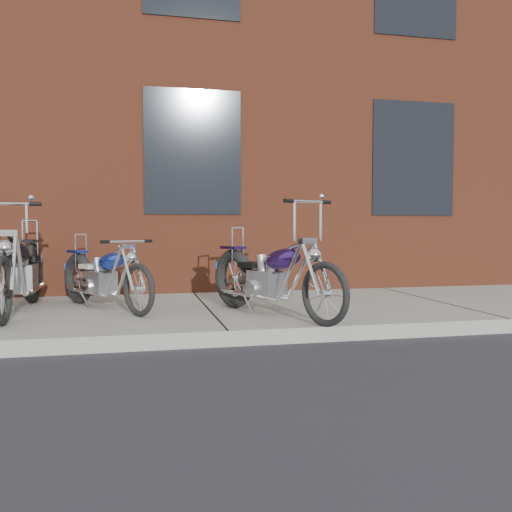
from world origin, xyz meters
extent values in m
plane|color=#2A2B2F|center=(0.00, 0.00, 0.00)|extent=(120.00, 120.00, 0.00)
cube|color=gray|center=(0.00, 1.50, 0.07)|extent=(22.00, 3.00, 0.15)
cube|color=brown|center=(0.00, 8.00, 4.00)|extent=(22.00, 10.00, 8.00)
torus|color=black|center=(0.37, 1.27, 0.50)|extent=(0.42, 0.70, 0.70)
torus|color=black|center=(1.01, -0.12, 0.47)|extent=(0.33, 0.60, 0.63)
cube|color=gray|center=(0.63, 0.70, 0.49)|extent=(0.41, 0.47, 0.29)
ellipsoid|color=navy|center=(0.74, 0.46, 0.77)|extent=(0.45, 0.59, 0.30)
cube|color=black|center=(0.52, 0.93, 0.69)|extent=(0.33, 0.35, 0.06)
cylinder|color=silver|center=(0.96, -0.01, 0.72)|extent=(0.15, 0.27, 0.53)
cylinder|color=silver|center=(0.91, 0.10, 1.37)|extent=(0.50, 0.25, 0.03)
cylinder|color=silver|center=(0.40, 1.20, 0.87)|extent=(0.03, 0.03, 0.47)
cylinder|color=silver|center=(0.65, 0.95, 0.36)|extent=(0.41, 0.82, 0.05)
torus|color=black|center=(-1.46, 2.09, 0.47)|extent=(0.44, 0.61, 0.64)
torus|color=black|center=(-0.73, 0.90, 0.44)|extent=(0.36, 0.52, 0.58)
cube|color=gray|center=(-1.16, 1.61, 0.46)|extent=(0.40, 0.43, 0.27)
ellipsoid|color=blue|center=(-1.03, 1.39, 0.72)|extent=(0.45, 0.54, 0.27)
cube|color=#C0AF9B|center=(-1.28, 1.80, 0.64)|extent=(0.31, 0.32, 0.05)
cylinder|color=silver|center=(-0.79, 1.00, 0.67)|extent=(0.17, 0.24, 0.48)
cylinder|color=silver|center=(-0.85, 1.09, 0.96)|extent=(0.43, 0.28, 0.03)
cylinder|color=silver|center=(-1.42, 2.03, 0.81)|extent=(0.03, 0.03, 0.43)
cylinder|color=silver|center=(-1.18, 1.83, 0.35)|extent=(0.46, 0.70, 0.04)
torus|color=black|center=(-2.12, 2.27, 0.53)|extent=(0.16, 0.77, 0.77)
cube|color=gray|center=(-2.11, 1.59, 0.52)|extent=(0.30, 0.43, 0.32)
ellipsoid|color=black|center=(-2.11, 1.29, 0.83)|extent=(0.28, 0.59, 0.33)
cube|color=black|center=(-2.11, 1.86, 0.74)|extent=(0.26, 0.30, 0.06)
cylinder|color=silver|center=(-2.10, 0.73, 0.78)|extent=(0.05, 0.31, 0.57)
cylinder|color=silver|center=(-2.10, 0.86, 1.35)|extent=(0.59, 0.04, 0.03)
cylinder|color=silver|center=(-2.12, 2.18, 0.94)|extent=(0.02, 0.02, 0.51)
cylinder|color=silver|center=(-1.98, 1.82, 0.38)|extent=(0.06, 0.96, 0.05)
camera|label=1|loc=(-0.84, -4.90, 1.11)|focal=38.00mm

